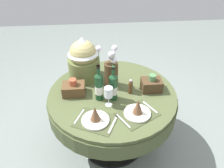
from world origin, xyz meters
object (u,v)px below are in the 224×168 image
Objects in this scene: flower_vase at (111,71)px; wine_glass_left at (109,93)px; pepper_mill at (130,87)px; woven_basket_side_right at (151,84)px; place_setting_right at (137,110)px; place_setting_left at (95,117)px; wine_bottle_left at (114,87)px; woven_basket_side_left at (74,89)px; wine_bottle_centre at (99,86)px; gift_tub_back_left at (83,57)px; dining_table at (112,103)px.

wine_glass_left is (-0.05, -0.31, -0.03)m from flower_vase.
flower_vase is 0.25m from pepper_mill.
woven_basket_side_right is (0.40, -0.11, -0.11)m from flower_vase.
place_setting_left is at bearing -172.03° from place_setting_right.
wine_bottle_left is 0.11m from wine_glass_left.
woven_basket_side_left is (-0.33, 0.20, -0.08)m from wine_glass_left.
wine_glass_left is 0.50m from woven_basket_side_right.
wine_bottle_centre is at bearing 127.71° from wine_glass_left.
flower_vase is 0.43m from woven_basket_side_right.
gift_tub_back_left reaches higher than pepper_mill.
pepper_mill is (-0.01, 0.31, 0.03)m from place_setting_right.
place_setting_right is 0.67m from woven_basket_side_left.
place_setting_left is at bearing -63.48° from woven_basket_side_left.
wine_bottle_centre is 0.28m from woven_basket_side_left.
pepper_mill is (0.36, 0.36, 0.03)m from place_setting_left.
flower_vase is 2.05× the size of woven_basket_side_left.
wine_bottle_left reaches higher than woven_basket_side_right.
gift_tub_back_left is (-0.14, 0.39, 0.10)m from wine_bottle_centre.
place_setting_right is 0.31m from pepper_mill.
wine_bottle_left is 1.65× the size of woven_basket_side_left.
place_setting_right reaches higher than dining_table.
dining_table is 3.09× the size of place_setting_right.
wine_bottle_centre reaches higher than wine_glass_left.
gift_tub_back_left is 0.76m from woven_basket_side_right.
wine_glass_left is at bearing -99.16° from flower_vase.
flower_vase is at bearing 91.42° from wine_bottle_left.
place_setting_left is 0.45m from woven_basket_side_left.
pepper_mill is 0.81× the size of woven_basket_side_right.
place_setting_right is at bearing -60.33° from dining_table.
place_setting_right is 0.95× the size of flower_vase.
wine_bottle_centre is at bearing -169.03° from pepper_mill.
pepper_mill is 0.74× the size of woven_basket_side_left.
dining_table is 6.51× the size of woven_basket_side_right.
wine_bottle_left is at bearing -157.05° from pepper_mill.
gift_tub_back_left is (-0.28, 0.31, 0.39)m from dining_table.
place_setting_left is (-0.18, -0.39, 0.19)m from dining_table.
place_setting_right is 0.40m from woven_basket_side_right.
flower_vase is (-0.00, 0.12, 0.31)m from dining_table.
wine_bottle_left is 0.76× the size of gift_tub_back_left.
woven_basket_side_right reaches higher than woven_basket_side_left.
dining_table is 0.45m from woven_basket_side_right.
wine_bottle_centre reaches higher than woven_basket_side_right.
woven_basket_side_left is (-0.57, 0.35, 0.01)m from place_setting_right.
wine_bottle_left is 2.22× the size of pepper_mill.
place_setting_right is 0.90× the size of gift_tub_back_left.
woven_basket_side_left is at bearing 148.52° from place_setting_right.
flower_vase reaches higher than dining_table.
gift_tub_back_left is (-0.28, 0.41, 0.11)m from wine_bottle_left.
woven_basket_side_left is at bearing 163.74° from wine_bottle_left.
gift_tub_back_left is (-0.45, 0.33, 0.17)m from pepper_mill.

